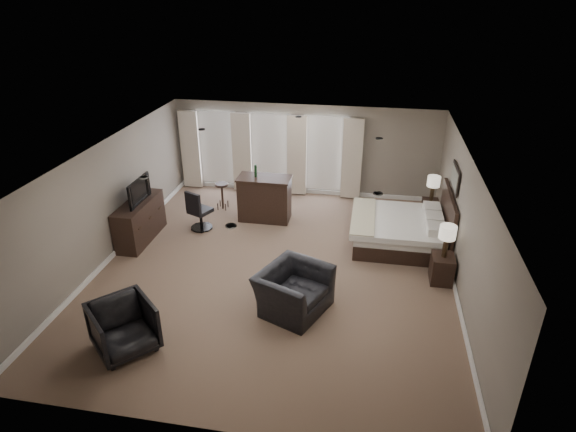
% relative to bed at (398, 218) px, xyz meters
% --- Properties ---
extents(room, '(7.60, 8.60, 2.64)m').
position_rel_bed_xyz_m(room, '(-2.58, -1.59, 0.62)').
color(room, brown).
rests_on(room, ground).
extents(window_bay, '(5.25, 0.20, 2.30)m').
position_rel_bed_xyz_m(window_bay, '(-3.58, 2.52, 0.52)').
color(window_bay, silver).
rests_on(window_bay, room).
extents(bed, '(2.14, 2.04, 1.36)m').
position_rel_bed_xyz_m(bed, '(0.00, 0.00, 0.00)').
color(bed, silver).
rests_on(bed, ground).
extents(nightstand_near, '(0.44, 0.54, 0.59)m').
position_rel_bed_xyz_m(nightstand_near, '(0.89, -1.45, -0.38)').
color(nightstand_near, black).
rests_on(nightstand_near, ground).
extents(nightstand_far, '(0.40, 0.49, 0.54)m').
position_rel_bed_xyz_m(nightstand_far, '(0.89, 1.45, -0.41)').
color(nightstand_far, black).
rests_on(nightstand_far, ground).
extents(lamp_near, '(0.34, 0.34, 0.70)m').
position_rel_bed_xyz_m(lamp_near, '(0.89, -1.45, 0.26)').
color(lamp_near, beige).
rests_on(lamp_near, nightstand_near).
extents(lamp_far, '(0.32, 0.32, 0.67)m').
position_rel_bed_xyz_m(lamp_far, '(0.89, 1.45, 0.20)').
color(lamp_far, beige).
rests_on(lamp_far, nightstand_far).
extents(wall_art, '(0.04, 0.96, 0.56)m').
position_rel_bed_xyz_m(wall_art, '(1.12, 0.00, 1.07)').
color(wall_art, slate).
rests_on(wall_art, room).
extents(dresser, '(0.55, 1.69, 0.98)m').
position_rel_bed_xyz_m(dresser, '(-6.03, -0.85, -0.19)').
color(dresser, black).
rests_on(dresser, ground).
extents(tv, '(0.59, 1.02, 0.13)m').
position_rel_bed_xyz_m(tv, '(-6.03, -0.85, 0.37)').
color(tv, black).
rests_on(tv, dresser).
extents(armchair_near, '(1.28, 1.51, 1.12)m').
position_rel_bed_xyz_m(armchair_near, '(-1.97, -2.92, -0.12)').
color(armchair_near, black).
rests_on(armchair_near, ground).
extents(armchair_far, '(1.30, 1.30, 0.98)m').
position_rel_bed_xyz_m(armchair_far, '(-4.58, -4.50, -0.19)').
color(armchair_far, black).
rests_on(armchair_far, ground).
extents(bar_counter, '(1.35, 0.70, 1.18)m').
position_rel_bed_xyz_m(bar_counter, '(-3.34, 0.74, -0.09)').
color(bar_counter, black).
rests_on(bar_counter, ground).
extents(bar_stool_left, '(0.36, 0.36, 0.74)m').
position_rel_bed_xyz_m(bar_stool_left, '(-4.61, 1.16, -0.31)').
color(bar_stool_left, black).
rests_on(bar_stool_left, ground).
extents(bar_stool_right, '(0.41, 0.41, 0.75)m').
position_rel_bed_xyz_m(bar_stool_right, '(-3.89, 1.82, -0.30)').
color(bar_stool_right, black).
rests_on(bar_stool_right, ground).
extents(desk_chair, '(0.71, 0.71, 1.05)m').
position_rel_bed_xyz_m(desk_chair, '(-4.79, -0.08, -0.15)').
color(desk_chair, black).
rests_on(desk_chair, ground).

